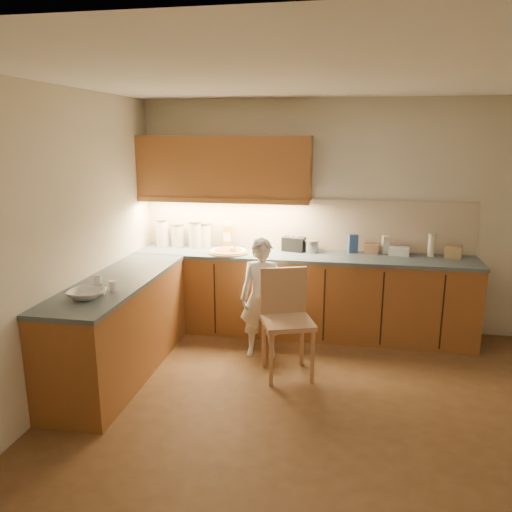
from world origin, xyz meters
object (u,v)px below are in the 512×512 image
(pizza_on_board, at_px, (228,252))
(toaster, at_px, (294,244))
(child, at_px, (262,298))
(wooden_chair, at_px, (286,314))
(oil_jug, at_px, (228,236))

(pizza_on_board, xyz_separation_m, toaster, (0.71, 0.24, 0.06))
(pizza_on_board, distance_m, child, 0.82)
(child, xyz_separation_m, wooden_chair, (0.28, -0.32, -0.04))
(wooden_chair, distance_m, oil_jug, 1.53)
(oil_jug, distance_m, toaster, 0.78)
(wooden_chair, xyz_separation_m, toaster, (-0.05, 1.13, 0.43))
(pizza_on_board, height_order, toaster, pizza_on_board)
(child, xyz_separation_m, oil_jug, (-0.55, 0.87, 0.45))
(oil_jug, bearing_deg, pizza_on_board, -75.63)
(pizza_on_board, distance_m, wooden_chair, 1.23)
(oil_jug, relative_size, toaster, 1.12)
(wooden_chair, relative_size, oil_jug, 3.21)
(wooden_chair, relative_size, toaster, 3.59)
(wooden_chair, distance_m, toaster, 1.21)
(child, distance_m, oil_jug, 1.12)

